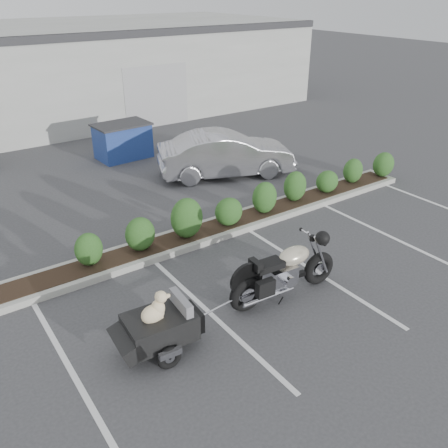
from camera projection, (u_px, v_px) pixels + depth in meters
ground at (255, 276)px, 10.23m from camera, size 90.00×90.00×0.00m
planter_kerb at (233, 224)px, 12.32m from camera, size 12.00×1.00×0.15m
building at (27, 72)px, 21.76m from camera, size 26.00×10.00×4.00m
motorcycle at (285, 272)px, 9.33m from camera, size 2.54×0.86×1.46m
pet_trailer at (159, 326)px, 7.96m from camera, size 2.03×1.14×1.21m
sedan at (226, 154)px, 15.33m from camera, size 4.61×2.99×1.44m
dumpster at (123, 141)px, 16.95m from camera, size 1.96×1.40×1.25m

